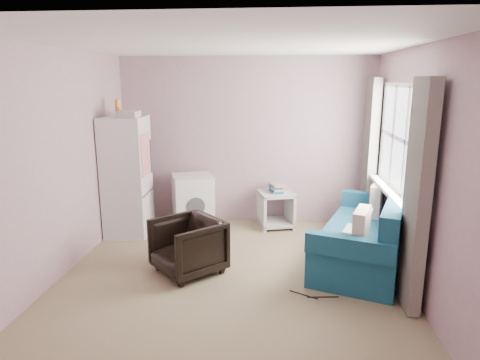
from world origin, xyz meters
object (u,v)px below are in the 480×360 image
object	(u,v)px
fridge	(127,176)
side_table	(276,207)
armchair	(188,243)
washing_machine	(193,200)
sofa	(369,237)

from	to	relation	value
fridge	side_table	distance (m)	2.20
side_table	armchair	bearing A→B (deg)	-120.46
armchair	washing_machine	xyz separation A→B (m)	(-0.25, 1.54, 0.06)
armchair	sofa	world-z (taller)	sofa
fridge	side_table	world-z (taller)	fridge
armchair	sofa	distance (m)	2.15
fridge	sofa	bearing A→B (deg)	-13.91
armchair	side_table	bearing A→B (deg)	106.23
armchair	fridge	world-z (taller)	fridge
washing_machine	side_table	bearing A→B (deg)	-14.87
armchair	washing_machine	bearing A→B (deg)	145.96
washing_machine	sofa	xyz separation A→B (m)	(2.35, -1.09, -0.09)
fridge	side_table	bearing A→B (deg)	12.20
sofa	side_table	bearing A→B (deg)	152.24
side_table	sofa	bearing A→B (deg)	-47.09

